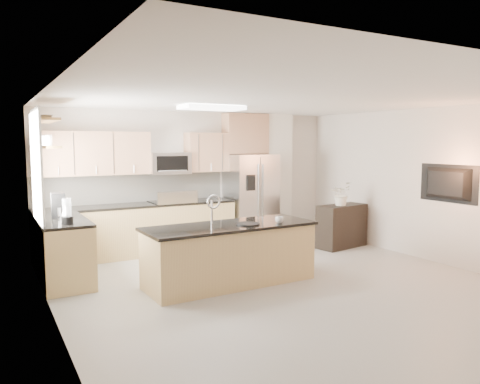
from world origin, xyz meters
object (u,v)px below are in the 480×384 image
cup (279,220)px  platter (248,224)px  coffee_maker (58,206)px  range (172,226)px  flower_vase (341,188)px  kettle (66,212)px  television (445,184)px  refrigerator (251,199)px  blender (67,213)px  microwave (169,163)px  bowl (43,116)px  island (230,254)px  credenza (342,226)px

cup → platter: size_ratio=0.35×
platter → coffee_maker: 2.78m
range → flower_vase: size_ratio=1.69×
kettle → coffee_maker: (-0.07, 0.22, 0.06)m
kettle → television: television is taller
platter → kettle: kettle is taller
cup → flower_vase: 2.53m
refrigerator → kettle: refrigerator is taller
platter → flower_vase: size_ratio=0.49×
television → coffee_maker: bearing=68.5°
refrigerator → blender: (-3.73, -1.52, 0.18)m
flower_vase → television: size_ratio=0.63×
blender → kettle: blender is taller
range → microwave: microwave is taller
kettle → bowl: (-0.23, 0.23, 1.35)m
coffee_maker → refrigerator: bearing=13.0°
island → kettle: (-2.02, 1.19, 0.60)m
coffee_maker → island: bearing=-34.0°
credenza → flower_vase: bearing=-156.2°
range → microwave: (0.00, 0.12, 1.16)m
range → island: (-0.01, -2.32, -0.04)m
credenza → kettle: kettle is taller
microwave → television: microwave is taller
blender → coffee_maker: coffee_maker is taller
island → kettle: bearing=148.0°
island → coffee_maker: (-2.09, 1.41, 0.66)m
coffee_maker → bowl: 1.30m
range → cup: (0.68, -2.55, 0.43)m
microwave → platter: 2.69m
credenza → cup: bearing=-160.7°
coffee_maker → television: bearing=-21.5°
refrigerator → television: bearing=-59.0°
microwave → flower_vase: (2.89, -1.46, -0.47)m
platter → blender: size_ratio=0.96×
cup → credenza: bearing=28.9°
platter → kettle: 2.60m
television → range: bearing=48.4°
microwave → television: bearing=-42.8°
bowl → flower_vase: bowl is taller
platter → range: bearing=95.0°
island → platter: size_ratio=7.43×
refrigerator → credenza: size_ratio=1.73×
island → cup: (0.69, -0.22, 0.47)m
cup → coffee_maker: bearing=149.6°
island → credenza: bearing=17.7°
microwave → kettle: bearing=-148.1°
blender → television: bearing=-15.5°
range → refrigerator: size_ratio=0.64×
credenza → blender: (-5.05, -0.29, 0.66)m
platter → cup: bearing=-11.9°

